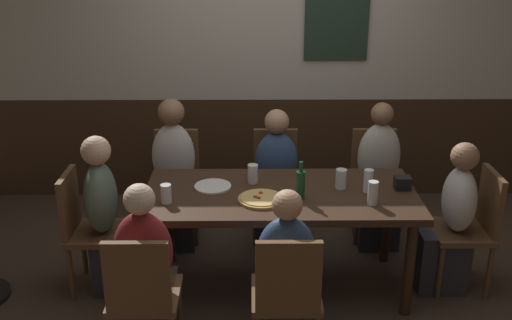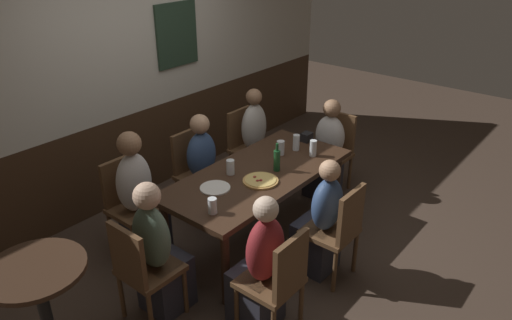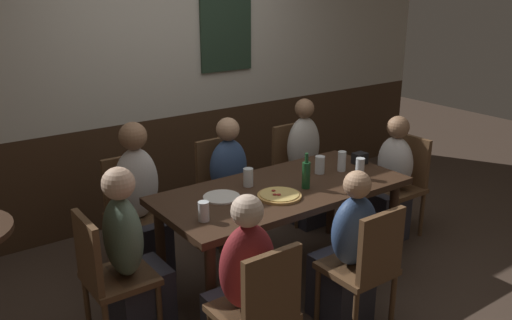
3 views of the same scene
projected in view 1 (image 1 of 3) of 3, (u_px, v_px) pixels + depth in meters
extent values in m
plane|color=#423328|center=(279.00, 285.00, 4.36)|extent=(12.00, 12.00, 0.00)
cube|color=#3D2819|center=(272.00, 146.00, 5.73)|extent=(6.40, 0.10, 0.95)
cube|color=beige|center=(274.00, 7.00, 5.26)|extent=(6.40, 0.10, 1.65)
cube|color=#233828|center=(337.00, 21.00, 5.24)|extent=(0.56, 0.03, 0.68)
cube|color=#382316|center=(281.00, 195.00, 4.11)|extent=(1.86, 0.85, 0.05)
cylinder|color=#382316|center=(155.00, 270.00, 3.91)|extent=(0.07, 0.07, 0.69)
cylinder|color=#382316|center=(409.00, 269.00, 3.92)|extent=(0.07, 0.07, 0.69)
cylinder|color=#382316|center=(168.00, 221.00, 4.56)|extent=(0.07, 0.07, 0.69)
cylinder|color=#382316|center=(387.00, 220.00, 4.57)|extent=(0.07, 0.07, 0.69)
cube|color=brown|center=(99.00, 233.00, 4.20)|extent=(0.40, 0.40, 0.04)
cube|color=brown|center=(69.00, 203.00, 4.11)|extent=(0.04, 0.36, 0.43)
cylinder|color=brown|center=(130.00, 249.00, 4.44)|extent=(0.04, 0.04, 0.41)
cylinder|color=brown|center=(121.00, 274.00, 4.12)|extent=(0.04, 0.04, 0.41)
cylinder|color=brown|center=(84.00, 249.00, 4.44)|extent=(0.04, 0.04, 0.41)
cylinder|color=brown|center=(71.00, 274.00, 4.12)|extent=(0.04, 0.04, 0.41)
cube|color=brown|center=(460.00, 232.00, 4.22)|extent=(0.40, 0.40, 0.04)
cube|color=brown|center=(491.00, 201.00, 4.13)|extent=(0.04, 0.36, 0.43)
cylinder|color=brown|center=(440.00, 273.00, 4.14)|extent=(0.04, 0.04, 0.41)
cylinder|color=brown|center=(426.00, 248.00, 4.46)|extent=(0.04, 0.04, 0.41)
cylinder|color=brown|center=(489.00, 272.00, 4.14)|extent=(0.04, 0.04, 0.41)
cylinder|color=brown|center=(472.00, 248.00, 4.46)|extent=(0.04, 0.04, 0.41)
cube|color=brown|center=(286.00, 295.00, 3.49)|extent=(0.40, 0.40, 0.04)
cube|color=brown|center=(289.00, 277.00, 3.24)|extent=(0.36, 0.04, 0.43)
cylinder|color=brown|center=(256.00, 310.00, 3.73)|extent=(0.04, 0.04, 0.41)
cylinder|color=brown|center=(311.00, 310.00, 3.74)|extent=(0.04, 0.04, 0.41)
cube|color=brown|center=(176.00, 189.00, 4.92)|extent=(0.40, 0.40, 0.04)
cube|color=brown|center=(177.00, 154.00, 5.00)|extent=(0.36, 0.04, 0.43)
cylinder|color=brown|center=(196.00, 223.00, 4.84)|extent=(0.04, 0.04, 0.41)
cylinder|color=brown|center=(154.00, 223.00, 4.84)|extent=(0.04, 0.04, 0.41)
cylinder|color=brown|center=(199.00, 204.00, 5.16)|extent=(0.04, 0.04, 0.41)
cylinder|color=brown|center=(160.00, 205.00, 5.16)|extent=(0.04, 0.04, 0.41)
cube|color=brown|center=(145.00, 296.00, 3.49)|extent=(0.40, 0.40, 0.04)
cube|color=brown|center=(137.00, 278.00, 3.24)|extent=(0.36, 0.04, 0.43)
cylinder|color=brown|center=(125.00, 311.00, 3.73)|extent=(0.04, 0.04, 0.41)
cylinder|color=brown|center=(180.00, 311.00, 3.73)|extent=(0.04, 0.04, 0.41)
cube|color=brown|center=(276.00, 188.00, 4.92)|extent=(0.40, 0.40, 0.04)
cube|color=brown|center=(275.00, 154.00, 5.01)|extent=(0.36, 0.04, 0.43)
cylinder|color=brown|center=(297.00, 222.00, 4.85)|extent=(0.04, 0.04, 0.41)
cylinder|color=brown|center=(255.00, 222.00, 4.84)|extent=(0.04, 0.04, 0.41)
cylinder|color=brown|center=(294.00, 204.00, 5.16)|extent=(0.04, 0.04, 0.41)
cylinder|color=brown|center=(255.00, 204.00, 5.16)|extent=(0.04, 0.04, 0.41)
cube|color=brown|center=(375.00, 188.00, 4.93)|extent=(0.40, 0.40, 0.04)
cube|color=brown|center=(373.00, 153.00, 5.01)|extent=(0.36, 0.04, 0.43)
cylinder|color=brown|center=(398.00, 222.00, 4.85)|extent=(0.04, 0.04, 0.41)
cylinder|color=brown|center=(356.00, 222.00, 4.85)|extent=(0.04, 0.04, 0.41)
cylinder|color=brown|center=(389.00, 204.00, 5.17)|extent=(0.04, 0.04, 0.41)
cylinder|color=brown|center=(350.00, 204.00, 5.17)|extent=(0.04, 0.04, 0.41)
cube|color=#2D2D38|center=(120.00, 259.00, 4.27)|extent=(0.34, 0.32, 0.45)
ellipsoid|color=#56705B|center=(101.00, 198.00, 4.10)|extent=(0.22, 0.34, 0.51)
sphere|color=#DBB293|center=(96.00, 151.00, 3.98)|extent=(0.20, 0.20, 0.20)
cube|color=#2D2D38|center=(439.00, 257.00, 4.29)|extent=(0.34, 0.32, 0.45)
ellipsoid|color=silver|center=(459.00, 199.00, 4.13)|extent=(0.22, 0.34, 0.46)
sphere|color=#936B4C|center=(465.00, 156.00, 4.01)|extent=(0.19, 0.19, 0.19)
cube|color=#2D2D38|center=(284.00, 311.00, 3.69)|extent=(0.32, 0.34, 0.45)
ellipsoid|color=#334C7A|center=(286.00, 254.00, 3.44)|extent=(0.34, 0.22, 0.46)
sphere|color=tan|center=(287.00, 205.00, 3.33)|extent=(0.17, 0.17, 0.17)
cube|color=#2D2D38|center=(175.00, 218.00, 4.87)|extent=(0.32, 0.34, 0.45)
ellipsoid|color=silver|center=(174.00, 157.00, 4.77)|extent=(0.34, 0.22, 0.55)
sphere|color=#936B4C|center=(171.00, 112.00, 4.64)|extent=(0.21, 0.21, 0.21)
cube|color=#2D2D38|center=(151.00, 312.00, 3.68)|extent=(0.32, 0.34, 0.45)
ellipsoid|color=maroon|center=(143.00, 252.00, 3.43)|extent=(0.34, 0.22, 0.50)
sphere|color=beige|center=(139.00, 199.00, 3.31)|extent=(0.18, 0.18, 0.18)
cube|color=#2D2D38|center=(276.00, 218.00, 4.88)|extent=(0.32, 0.34, 0.45)
ellipsoid|color=#334C7A|center=(276.00, 161.00, 4.79)|extent=(0.34, 0.22, 0.48)
sphere|color=tan|center=(277.00, 122.00, 4.67)|extent=(0.19, 0.19, 0.19)
cube|color=#2D2D38|center=(377.00, 217.00, 4.88)|extent=(0.32, 0.34, 0.45)
ellipsoid|color=beige|center=(379.00, 156.00, 4.79)|extent=(0.34, 0.22, 0.55)
sphere|color=#936B4C|center=(382.00, 114.00, 4.66)|extent=(0.18, 0.18, 0.18)
cylinder|color=tan|center=(261.00, 199.00, 3.97)|extent=(0.31, 0.31, 0.02)
cylinder|color=#DBB760|center=(261.00, 198.00, 3.96)|extent=(0.27, 0.27, 0.01)
cylinder|color=maroon|center=(259.00, 198.00, 3.95)|extent=(0.03, 0.03, 0.00)
cylinder|color=maroon|center=(261.00, 193.00, 4.02)|extent=(0.03, 0.03, 0.00)
cylinder|color=maroon|center=(255.00, 196.00, 3.96)|extent=(0.03, 0.03, 0.00)
cylinder|color=silver|center=(368.00, 181.00, 4.08)|extent=(0.07, 0.07, 0.16)
cylinder|color=gold|center=(368.00, 185.00, 4.09)|extent=(0.06, 0.06, 0.10)
cylinder|color=silver|center=(253.00, 174.00, 4.23)|extent=(0.07, 0.07, 0.13)
cylinder|color=silver|center=(253.00, 175.00, 4.23)|extent=(0.06, 0.06, 0.11)
cylinder|color=silver|center=(166.00, 194.00, 3.92)|extent=(0.07, 0.07, 0.13)
cylinder|color=#B26623|center=(166.00, 198.00, 3.93)|extent=(0.06, 0.06, 0.06)
cylinder|color=silver|center=(373.00, 193.00, 3.89)|extent=(0.07, 0.07, 0.16)
cylinder|color=#C6842D|center=(373.00, 197.00, 3.90)|extent=(0.06, 0.06, 0.11)
cylinder|color=silver|center=(341.00, 179.00, 4.14)|extent=(0.08, 0.08, 0.14)
cylinder|color=#C6842D|center=(341.00, 182.00, 4.15)|extent=(0.07, 0.07, 0.09)
cylinder|color=#194723|center=(301.00, 185.00, 3.96)|extent=(0.06, 0.06, 0.20)
cylinder|color=#194723|center=(301.00, 167.00, 3.91)|extent=(0.03, 0.03, 0.07)
cylinder|color=white|center=(213.00, 186.00, 4.17)|extent=(0.26, 0.26, 0.01)
cube|color=black|center=(402.00, 183.00, 4.13)|extent=(0.11, 0.09, 0.09)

